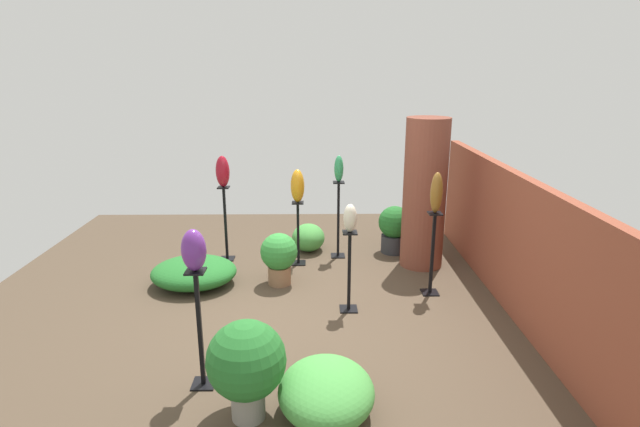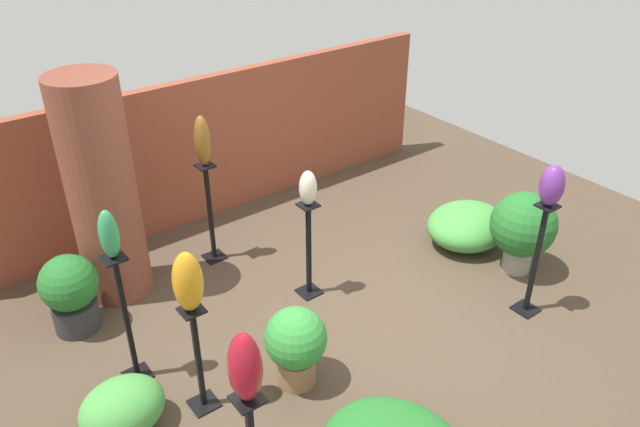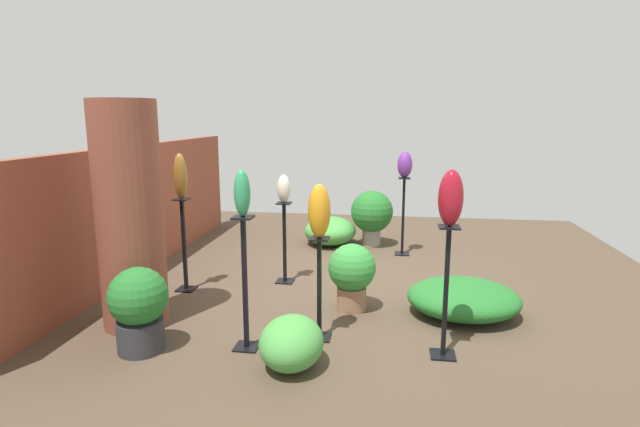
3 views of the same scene
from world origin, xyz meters
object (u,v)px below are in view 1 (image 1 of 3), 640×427
Objects in this scene: pedestal_jade at (338,223)px; potted_plant_front_right at (246,363)px; pedestal_ruby at (226,227)px; art_vase_jade at (339,169)px; potted_plant_mid_right at (394,228)px; brick_pillar at (425,194)px; art_vase_amber at (298,186)px; art_vase_violet at (194,250)px; art_vase_ivory at (350,218)px; art_vase_ruby at (223,171)px; potted_plant_front_left at (279,255)px; pedestal_ivory at (349,275)px; pedestal_violet at (200,334)px; art_vase_bronze at (436,193)px; pedestal_bronze at (432,257)px; pedestal_amber at (298,236)px.

potted_plant_front_right is (3.52, -0.88, -0.03)m from pedestal_jade.
pedestal_ruby is 1.81m from art_vase_jade.
potted_plant_mid_right is (-0.17, 0.85, -0.13)m from pedestal_jade.
art_vase_amber is at bearing -91.78° from brick_pillar.
art_vase_ivory is at bearing 135.46° from art_vase_violet.
art_vase_ruby is 0.65× the size of potted_plant_front_left.
art_vase_ivory reaches higher than pedestal_ivory.
art_vase_jade is (0.00, 0.00, 0.80)m from pedestal_jade.
art_vase_ivory reaches higher than pedestal_violet.
art_vase_jade reaches higher than pedestal_ivory.
art_vase_violet reaches higher than pedestal_ivory.
pedestal_ivory is 1.94× the size of art_vase_bronze.
art_vase_ivory is (1.36, -1.11, 0.07)m from brick_pillar.
pedestal_ruby is 0.81m from art_vase_ruby.
pedestal_violet is at bearing -15.05° from art_vase_amber.
pedestal_violet is at bearing -14.04° from potted_plant_front_left.
art_vase_jade is 0.53× the size of potted_plant_mid_right.
pedestal_violet is (2.76, -2.48, -0.54)m from brick_pillar.
potted_plant_front_left is (-0.73, -0.84, -0.71)m from art_vase_ivory.
pedestal_bronze is at bearing -4.80° from brick_pillar.
art_vase_violet is at bearing -90.00° from pedestal_violet.
art_vase_bronze reaches higher than potted_plant_mid_right.
art_vase_ivory is 1.13m from art_vase_bronze.
brick_pillar reaches higher than pedestal_violet.
potted_plant_front_left is 0.95× the size of potted_plant_mid_right.
pedestal_amber is 1.49m from potted_plant_mid_right.
potted_plant_mid_right is (-1.44, -0.23, -0.89)m from art_vase_bronze.
potted_plant_front_left is at bearing -99.42° from art_vase_bronze.
brick_pillar is 1.84m from pedestal_amber.
potted_plant_front_right is (1.82, -0.92, 0.06)m from pedestal_ivory.
potted_plant_front_left is (-2.13, 0.53, -0.87)m from art_vase_violet.
art_vase_ruby reaches higher than potted_plant_front_left.
art_vase_jade reaches higher than potted_plant_front_right.
pedestal_bronze is at bearing 8.90° from potted_plant_mid_right.
pedestal_bronze is at bearing 58.90° from art_vase_amber.
pedestal_ruby is 3.11m from art_vase_violet.
pedestal_bronze is at bearing 112.27° from pedestal_ivory.
art_vase_jade is at bearing 93.29° from pedestal_ruby.
art_vase_amber is (0.18, 1.04, 0.64)m from pedestal_ruby.
art_vase_amber is 3.32m from potted_plant_front_right.
pedestal_amber is (-1.42, -0.61, -0.02)m from pedestal_ivory.
pedestal_bronze reaches higher than pedestal_amber.
pedestal_bronze is 0.81m from art_vase_bronze.
pedestal_ruby is at bearing -94.91° from brick_pillar.
art_vase_bronze is (-0.42, 1.03, 0.18)m from art_vase_ivory.
art_vase_amber is 0.64× the size of potted_plant_mid_right.
art_vase_ruby reaches higher than art_vase_jade.
art_vase_amber is at bearing -156.57° from art_vase_ivory.
potted_plant_front_left is at bearing 43.20° from art_vase_ruby.
art_vase_ivory reaches higher than pedestal_ruby.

